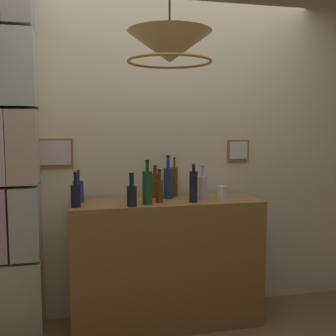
{
  "coord_description": "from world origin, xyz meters",
  "views": [
    {
      "loc": [
        -0.62,
        -2.04,
        1.51
      ],
      "look_at": [
        0.0,
        0.75,
        1.21
      ],
      "focal_mm": 42.3,
      "sensor_mm": 36.0,
      "label": 1
    }
  ],
  "objects_px": {
    "liquor_bottle_vodka": "(132,194)",
    "liquor_bottle_bourbon": "(76,195)",
    "liquor_bottle_gin": "(203,186)",
    "liquor_bottle_amaro": "(78,191)",
    "liquor_bottle_scotch": "(159,190)",
    "pendant_lamp": "(170,48)",
    "glass_tumbler_highball": "(221,193)",
    "liquor_bottle_whiskey": "(155,184)",
    "glass_tumbler_rocks": "(223,191)",
    "liquor_bottle_port": "(174,181)",
    "liquor_bottle_rum": "(147,187)",
    "liquor_bottle_mezcal": "(193,186)",
    "liquor_bottle_vermouth": "(168,182)"
  },
  "relations": [
    {
      "from": "liquor_bottle_rum",
      "to": "glass_tumbler_highball",
      "type": "distance_m",
      "value": 0.58
    },
    {
      "from": "liquor_bottle_amaro",
      "to": "liquor_bottle_vodka",
      "type": "distance_m",
      "value": 0.42
    },
    {
      "from": "liquor_bottle_bourbon",
      "to": "liquor_bottle_gin",
      "type": "bearing_deg",
      "value": 6.36
    },
    {
      "from": "liquor_bottle_vermouth",
      "to": "liquor_bottle_port",
      "type": "distance_m",
      "value": 0.12
    },
    {
      "from": "liquor_bottle_scotch",
      "to": "glass_tumbler_rocks",
      "type": "relative_size",
      "value": 2.97
    },
    {
      "from": "liquor_bottle_vodka",
      "to": "glass_tumbler_highball",
      "type": "xyz_separation_m",
      "value": [
        0.69,
        0.09,
        -0.03
      ]
    },
    {
      "from": "liquor_bottle_whiskey",
      "to": "liquor_bottle_mezcal",
      "type": "distance_m",
      "value": 0.36
    },
    {
      "from": "liquor_bottle_vodka",
      "to": "liquor_bottle_bourbon",
      "type": "bearing_deg",
      "value": 172.58
    },
    {
      "from": "pendant_lamp",
      "to": "liquor_bottle_scotch",
      "type": "bearing_deg",
      "value": 84.56
    },
    {
      "from": "liquor_bottle_vodka",
      "to": "liquor_bottle_port",
      "type": "xyz_separation_m",
      "value": [
        0.38,
        0.32,
        0.03
      ]
    },
    {
      "from": "pendant_lamp",
      "to": "liquor_bottle_bourbon",
      "type": "bearing_deg",
      "value": 135.35
    },
    {
      "from": "liquor_bottle_port",
      "to": "glass_tumbler_rocks",
      "type": "bearing_deg",
      "value": -11.02
    },
    {
      "from": "liquor_bottle_gin",
      "to": "liquor_bottle_amaro",
      "type": "relative_size",
      "value": 1.08
    },
    {
      "from": "liquor_bottle_rum",
      "to": "liquor_bottle_gin",
      "type": "bearing_deg",
      "value": 14.0
    },
    {
      "from": "liquor_bottle_gin",
      "to": "liquor_bottle_amaro",
      "type": "distance_m",
      "value": 0.93
    },
    {
      "from": "liquor_bottle_amaro",
      "to": "liquor_bottle_bourbon",
      "type": "relative_size",
      "value": 0.94
    },
    {
      "from": "liquor_bottle_scotch",
      "to": "liquor_bottle_bourbon",
      "type": "xyz_separation_m",
      "value": [
        -0.59,
        -0.04,
        -0.01
      ]
    },
    {
      "from": "liquor_bottle_whiskey",
      "to": "liquor_bottle_amaro",
      "type": "bearing_deg",
      "value": -170.06
    },
    {
      "from": "liquor_bottle_bourbon",
      "to": "liquor_bottle_port",
      "type": "bearing_deg",
      "value": 19.73
    },
    {
      "from": "pendant_lamp",
      "to": "liquor_bottle_amaro",
      "type": "bearing_deg",
      "value": 126.5
    },
    {
      "from": "glass_tumbler_highball",
      "to": "pendant_lamp",
      "type": "relative_size",
      "value": 0.22
    },
    {
      "from": "liquor_bottle_gin",
      "to": "liquor_bottle_bourbon",
      "type": "distance_m",
      "value": 0.95
    },
    {
      "from": "liquor_bottle_scotch",
      "to": "liquor_bottle_vodka",
      "type": "relative_size",
      "value": 1.04
    },
    {
      "from": "liquor_bottle_bourbon",
      "to": "pendant_lamp",
      "type": "distance_m",
      "value": 1.18
    },
    {
      "from": "glass_tumbler_highball",
      "to": "liquor_bottle_mezcal",
      "type": "bearing_deg",
      "value": -168.62
    },
    {
      "from": "liquor_bottle_gin",
      "to": "liquor_bottle_rum",
      "type": "relative_size",
      "value": 0.81
    },
    {
      "from": "liquor_bottle_amaro",
      "to": "pendant_lamp",
      "type": "bearing_deg",
      "value": -53.5
    },
    {
      "from": "liquor_bottle_vodka",
      "to": "liquor_bottle_amaro",
      "type": "bearing_deg",
      "value": 148.59
    },
    {
      "from": "liquor_bottle_mezcal",
      "to": "liquor_bottle_vodka",
      "type": "bearing_deg",
      "value": -174.28
    },
    {
      "from": "liquor_bottle_rum",
      "to": "liquor_bottle_bourbon",
      "type": "relative_size",
      "value": 1.24
    },
    {
      "from": "liquor_bottle_gin",
      "to": "liquor_bottle_vodka",
      "type": "xyz_separation_m",
      "value": [
        -0.56,
        -0.15,
        -0.01
      ]
    },
    {
      "from": "liquor_bottle_rum",
      "to": "pendant_lamp",
      "type": "bearing_deg",
      "value": -85.42
    },
    {
      "from": "liquor_bottle_port",
      "to": "glass_tumbler_highball",
      "type": "xyz_separation_m",
      "value": [
        0.31,
        -0.23,
        -0.07
      ]
    },
    {
      "from": "liquor_bottle_scotch",
      "to": "liquor_bottle_port",
      "type": "bearing_deg",
      "value": 54.09
    },
    {
      "from": "liquor_bottle_rum",
      "to": "glass_tumbler_rocks",
      "type": "relative_size",
      "value": 3.88
    },
    {
      "from": "liquor_bottle_gin",
      "to": "liquor_bottle_scotch",
      "type": "height_order",
      "value": "liquor_bottle_gin"
    },
    {
      "from": "liquor_bottle_whiskey",
      "to": "glass_tumbler_rocks",
      "type": "xyz_separation_m",
      "value": [
        0.53,
        -0.08,
        -0.06
      ]
    },
    {
      "from": "liquor_bottle_amaro",
      "to": "glass_tumbler_rocks",
      "type": "xyz_separation_m",
      "value": [
        1.12,
        0.03,
        -0.05
      ]
    },
    {
      "from": "liquor_bottle_gin",
      "to": "liquor_bottle_port",
      "type": "distance_m",
      "value": 0.25
    },
    {
      "from": "liquor_bottle_amaro",
      "to": "liquor_bottle_mezcal",
      "type": "relative_size",
      "value": 0.82
    },
    {
      "from": "glass_tumbler_rocks",
      "to": "pendant_lamp",
      "type": "relative_size",
      "value": 0.17
    },
    {
      "from": "liquor_bottle_mezcal",
      "to": "liquor_bottle_vermouth",
      "type": "bearing_deg",
      "value": 129.69
    },
    {
      "from": "liquor_bottle_amaro",
      "to": "liquor_bottle_bourbon",
      "type": "xyz_separation_m",
      "value": [
        -0.02,
        -0.17,
        -0.0
      ]
    },
    {
      "from": "liquor_bottle_rum",
      "to": "glass_tumbler_highball",
      "type": "xyz_separation_m",
      "value": [
        0.57,
        0.05,
        -0.07
      ]
    },
    {
      "from": "liquor_bottle_mezcal",
      "to": "glass_tumbler_rocks",
      "type": "distance_m",
      "value": 0.37
    },
    {
      "from": "liquor_bottle_whiskey",
      "to": "pendant_lamp",
      "type": "xyz_separation_m",
      "value": [
        -0.07,
        -0.81,
        0.89
      ]
    },
    {
      "from": "liquor_bottle_vodka",
      "to": "liquor_bottle_port",
      "type": "height_order",
      "value": "liquor_bottle_port"
    },
    {
      "from": "liquor_bottle_port",
      "to": "pendant_lamp",
      "type": "bearing_deg",
      "value": -105.36
    },
    {
      "from": "liquor_bottle_scotch",
      "to": "liquor_bottle_rum",
      "type": "height_order",
      "value": "liquor_bottle_rum"
    },
    {
      "from": "liquor_bottle_scotch",
      "to": "liquor_bottle_amaro",
      "type": "relative_size",
      "value": 1.02
    }
  ]
}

